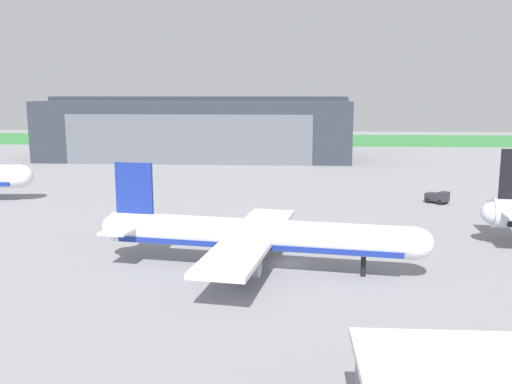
% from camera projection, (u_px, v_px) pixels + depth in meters
% --- Properties ---
extents(ground_plane, '(440.00, 440.00, 0.00)m').
position_uv_depth(ground_plane, '(286.00, 264.00, 65.41)').
color(ground_plane, gray).
extents(grass_field_strip, '(440.00, 56.00, 0.08)m').
position_uv_depth(grass_field_strip, '(290.00, 140.00, 232.85)').
color(grass_field_strip, '#357F3D').
rests_on(grass_field_strip, ground_plane).
extents(maintenance_hangar, '(89.63, 37.47, 18.41)m').
position_uv_depth(maintenance_hangar, '(199.00, 128.00, 170.30)').
color(maintenance_hangar, '#2D333D').
rests_on(maintenance_hangar, ground_plane).
extents(airliner_near_left, '(37.75, 29.39, 11.81)m').
position_uv_depth(airliner_near_left, '(257.00, 236.00, 63.02)').
color(airliner_near_left, white).
rests_on(airliner_near_left, ground_plane).
extents(ops_van, '(4.28, 4.25, 2.24)m').
position_uv_depth(ops_van, '(438.00, 197.00, 100.65)').
color(ops_van, '#2D2D33').
rests_on(ops_van, ground_plane).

